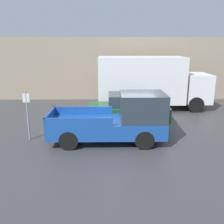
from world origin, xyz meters
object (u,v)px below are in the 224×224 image
(pickup_truck, at_px, (119,120))
(car, at_px, (129,109))
(delivery_truck, at_px, (149,81))
(parking_sign, at_px, (27,113))
(newspaper_box, at_px, (154,94))

(pickup_truck, bearing_deg, car, 76.17)
(delivery_truck, distance_m, parking_sign, 8.62)
(newspaper_box, bearing_deg, delivery_truck, -108.37)
(parking_sign, bearing_deg, car, 27.51)
(pickup_truck, distance_m, delivery_truck, 6.53)
(newspaper_box, bearing_deg, car, -112.63)
(delivery_truck, xyz_separation_m, parking_sign, (-6.35, -5.81, -0.57))
(pickup_truck, relative_size, parking_sign, 2.24)
(pickup_truck, relative_size, car, 1.17)
(delivery_truck, xyz_separation_m, newspaper_box, (0.86, 2.60, -1.35))
(delivery_truck, height_order, newspaper_box, delivery_truck)
(car, height_order, parking_sign, parking_sign)
(car, relative_size, newspaper_box, 4.34)
(car, distance_m, newspaper_box, 6.44)
(delivery_truck, bearing_deg, car, -115.77)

